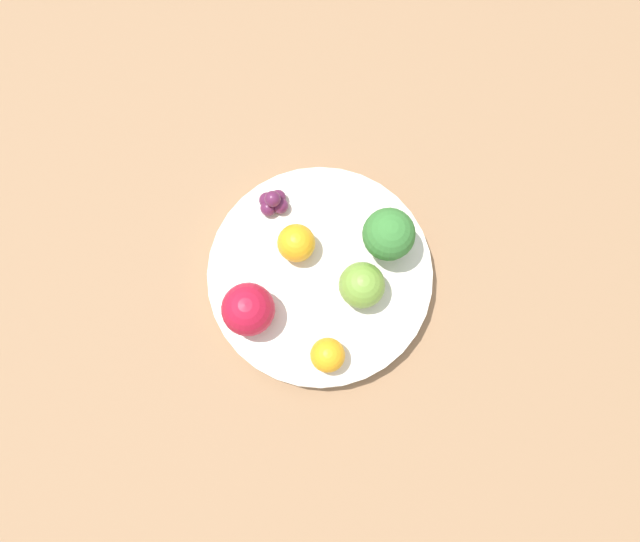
{
  "coord_description": "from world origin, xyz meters",
  "views": [
    {
      "loc": [
        0.12,
        0.08,
        0.7
      ],
      "look_at": [
        0.0,
        0.0,
        0.06
      ],
      "focal_mm": 35.0,
      "sensor_mm": 36.0,
      "label": 1
    }
  ],
  "objects_px": {
    "broccoli": "(389,235)",
    "apple_green": "(362,285)",
    "orange_back": "(296,243)",
    "apple_red": "(248,309)",
    "bowl": "(320,276)",
    "orange_front": "(328,355)",
    "grape_cluster": "(273,202)"
  },
  "relations": [
    {
      "from": "broccoli",
      "to": "grape_cluster",
      "type": "height_order",
      "value": "broccoli"
    },
    {
      "from": "orange_front",
      "to": "apple_green",
      "type": "bearing_deg",
      "value": -173.12
    },
    {
      "from": "bowl",
      "to": "apple_red",
      "type": "bearing_deg",
      "value": -25.61
    },
    {
      "from": "apple_green",
      "to": "orange_back",
      "type": "distance_m",
      "value": 0.08
    },
    {
      "from": "bowl",
      "to": "apple_green",
      "type": "height_order",
      "value": "apple_green"
    },
    {
      "from": "bowl",
      "to": "broccoli",
      "type": "distance_m",
      "value": 0.09
    },
    {
      "from": "bowl",
      "to": "broccoli",
      "type": "xyz_separation_m",
      "value": [
        -0.07,
        0.04,
        0.05
      ]
    },
    {
      "from": "bowl",
      "to": "apple_red",
      "type": "height_order",
      "value": "apple_red"
    },
    {
      "from": "grape_cluster",
      "to": "broccoli",
      "type": "bearing_deg",
      "value": 103.4
    },
    {
      "from": "orange_back",
      "to": "apple_red",
      "type": "bearing_deg",
      "value": -0.43
    },
    {
      "from": "apple_green",
      "to": "grape_cluster",
      "type": "distance_m",
      "value": 0.13
    },
    {
      "from": "apple_green",
      "to": "orange_back",
      "type": "bearing_deg",
      "value": -90.7
    },
    {
      "from": "orange_back",
      "to": "broccoli",
      "type": "bearing_deg",
      "value": 125.93
    },
    {
      "from": "apple_red",
      "to": "orange_front",
      "type": "relative_size",
      "value": 1.54
    },
    {
      "from": "bowl",
      "to": "orange_back",
      "type": "distance_m",
      "value": 0.05
    },
    {
      "from": "bowl",
      "to": "broccoli",
      "type": "bearing_deg",
      "value": 147.84
    },
    {
      "from": "bowl",
      "to": "apple_red",
      "type": "relative_size",
      "value": 4.4
    },
    {
      "from": "broccoli",
      "to": "grape_cluster",
      "type": "relative_size",
      "value": 1.99
    },
    {
      "from": "apple_red",
      "to": "orange_front",
      "type": "bearing_deg",
      "value": 94.01
    },
    {
      "from": "apple_red",
      "to": "orange_back",
      "type": "relative_size",
      "value": 1.36
    },
    {
      "from": "bowl",
      "to": "orange_front",
      "type": "distance_m",
      "value": 0.09
    },
    {
      "from": "orange_front",
      "to": "grape_cluster",
      "type": "bearing_deg",
      "value": -127.2
    },
    {
      "from": "broccoli",
      "to": "apple_green",
      "type": "distance_m",
      "value": 0.06
    },
    {
      "from": "bowl",
      "to": "orange_front",
      "type": "height_order",
      "value": "orange_front"
    },
    {
      "from": "broccoli",
      "to": "orange_front",
      "type": "bearing_deg",
      "value": 6.01
    },
    {
      "from": "apple_green",
      "to": "orange_back",
      "type": "height_order",
      "value": "apple_green"
    },
    {
      "from": "broccoli",
      "to": "apple_green",
      "type": "relative_size",
      "value": 1.37
    },
    {
      "from": "apple_red",
      "to": "apple_green",
      "type": "height_order",
      "value": "apple_red"
    },
    {
      "from": "apple_red",
      "to": "orange_back",
      "type": "distance_m",
      "value": 0.09
    },
    {
      "from": "bowl",
      "to": "orange_back",
      "type": "bearing_deg",
      "value": -104.73
    },
    {
      "from": "apple_green",
      "to": "orange_back",
      "type": "relative_size",
      "value": 1.19
    },
    {
      "from": "apple_green",
      "to": "bowl",
      "type": "bearing_deg",
      "value": -79.54
    }
  ]
}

